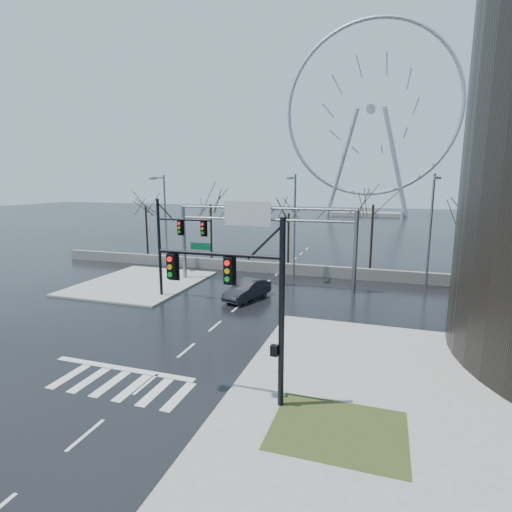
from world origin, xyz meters
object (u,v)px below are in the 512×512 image
at_px(car, 247,290).
at_px(signal_mast_far, 171,239).
at_px(ferris_wheel, 370,116).
at_px(sign_gantry, 260,229).
at_px(signal_mast_near, 249,293).

bearing_deg(car, signal_mast_far, -149.18).
xyz_separation_m(signal_mast_far, ferris_wheel, (10.87, 86.04, 21.30)).
xyz_separation_m(signal_mast_far, sign_gantry, (5.49, 6.00, 0.35)).
relative_size(signal_mast_near, sign_gantry, 0.49).
xyz_separation_m(signal_mast_near, signal_mast_far, (-11.01, 13.00, -0.04)).
height_order(sign_gantry, ferris_wheel, ferris_wheel).
bearing_deg(signal_mast_near, signal_mast_far, 130.26).
distance_m(ferris_wheel, car, 88.43).
distance_m(signal_mast_far, ferris_wheel, 89.30).
bearing_deg(signal_mast_far, sign_gantry, 47.53).
bearing_deg(signal_mast_near, car, 109.55).
distance_m(signal_mast_near, sign_gantry, 19.79).
bearing_deg(car, sign_gantry, 111.47).
height_order(signal_mast_near, sign_gantry, signal_mast_near).
xyz_separation_m(sign_gantry, car, (0.38, -4.52, -4.41)).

